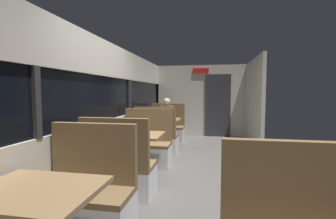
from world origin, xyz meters
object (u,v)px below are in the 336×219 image
Objects in this scene: dining_table_far_window at (163,123)px; coffee_cup_secondary at (143,132)px; bench_far_window_facing_entry at (168,130)px; dining_table_mid_window at (135,140)px; dining_table_near_window at (35,202)px; seated_passenger at (167,123)px; bench_mid_window_facing_entry at (147,148)px; bench_mid_window_facing_end at (119,172)px; bench_far_window_facing_end at (157,140)px; bench_near_window_facing_entry at (87,200)px.

dining_table_far_window is 2.31m from coffee_cup_secondary.
coffee_cup_secondary is at bearing -87.21° from bench_far_window_facing_entry.
dining_table_near_window is at bearing -90.00° from dining_table_mid_window.
seated_passenger is (0.00, -0.07, 0.21)m from bench_far_window_facing_entry.
bench_mid_window_facing_entry reaches higher than dining_table_far_window.
bench_mid_window_facing_end is 1.00× the size of bench_far_window_facing_entry.
bench_far_window_facing_entry reaches higher than dining_table_far_window.
bench_mid_window_facing_end is at bearing 90.00° from dining_table_near_window.
bench_mid_window_facing_entry is 1.00× the size of bench_far_window_facing_end.
bench_near_window_facing_entry is (0.00, 0.70, -0.31)m from dining_table_near_window.
coffee_cup_secondary is at bearing -19.04° from dining_table_mid_window.
seated_passenger reaches higher than dining_table_far_window.
coffee_cup_secondary is at bearing -84.78° from bench_far_window_facing_end.
bench_mid_window_facing_entry is (0.00, 0.70, -0.31)m from dining_table_mid_window.
dining_table_near_window is 0.82× the size of bench_mid_window_facing_entry.
coffee_cup_secondary reaches higher than dining_table_near_window.
bench_near_window_facing_entry is 1.58m from dining_table_mid_window.
bench_mid_window_facing_entry is at bearing 90.00° from dining_table_mid_window.
dining_table_far_window is 10.00× the size of coffee_cup_secondary.
bench_mid_window_facing_end is at bearing -90.00° from bench_far_window_facing_entry.
dining_table_mid_window is 1.58m from bench_far_window_facing_end.
bench_near_window_facing_entry is 1.00× the size of bench_mid_window_facing_end.
bench_mid_window_facing_end is 0.87× the size of seated_passenger.
dining_table_near_window is at bearing -90.00° from bench_far_window_facing_end.
dining_table_mid_window is at bearing -90.00° from seated_passenger.
bench_near_window_facing_entry and bench_mid_window_facing_entry have the same top height.
coffee_cup_secondary is at bearing -86.36° from dining_table_far_window.
seated_passenger is at bearing 90.00° from dining_table_mid_window.
dining_table_mid_window is 0.82× the size of bench_far_window_facing_entry.
bench_far_window_facing_end is at bearing 90.00° from bench_near_window_facing_entry.
dining_table_near_window is 1.00× the size of dining_table_far_window.
dining_table_near_window is 0.82× the size of bench_far_window_facing_end.
seated_passenger is (0.00, 2.18, 0.21)m from bench_mid_window_facing_entry.
dining_table_far_window is (0.00, 2.95, 0.31)m from bench_mid_window_facing_end.
bench_far_window_facing_entry is at bearing 90.00° from bench_mid_window_facing_end.
bench_far_window_facing_entry is 12.22× the size of coffee_cup_secondary.
coffee_cup_secondary is (0.15, 2.20, 0.15)m from dining_table_near_window.
bench_mid_window_facing_end is at bearing -90.00° from dining_table_far_window.
coffee_cup_secondary reaches higher than dining_table_mid_window.
bench_mid_window_facing_entry is (0.00, 1.40, 0.00)m from bench_mid_window_facing_end.
bench_near_window_facing_entry is 1.22× the size of dining_table_mid_window.
bench_far_window_facing_end is at bearing -90.00° from bench_far_window_facing_entry.
seated_passenger is at bearing 92.86° from coffee_cup_secondary.
dining_table_far_window is at bearing -90.00° from bench_far_window_facing_entry.
bench_mid_window_facing_entry is at bearing -90.00° from bench_far_window_facing_entry.
dining_table_near_window is at bearing -90.00° from seated_passenger.
dining_table_far_window is at bearing 90.00° from bench_far_window_facing_end.
dining_table_far_window is 0.82× the size of bench_far_window_facing_entry.
seated_passenger is (0.00, 3.58, 0.21)m from bench_mid_window_facing_end.
seated_passenger is at bearing 90.00° from dining_table_near_window.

